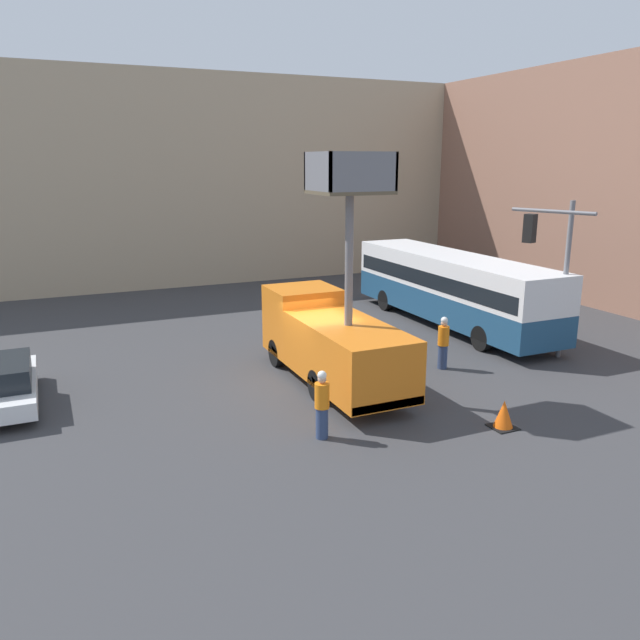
% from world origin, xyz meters
% --- Properties ---
extents(ground_plane, '(120.00, 120.00, 0.00)m').
position_xyz_m(ground_plane, '(0.00, 0.00, 0.00)').
color(ground_plane, '#38383A').
extents(building_backdrop_far, '(44.00, 10.00, 11.69)m').
position_xyz_m(building_backdrop_far, '(0.00, 22.44, 5.84)').
color(building_backdrop_far, tan).
rests_on(building_backdrop_far, ground_plane).
extents(utility_truck, '(2.27, 7.09, 7.19)m').
position_xyz_m(utility_truck, '(0.60, -0.24, 1.55)').
color(utility_truck, orange).
rests_on(utility_truck, ground_plane).
extents(city_bus, '(2.61, 11.69, 3.06)m').
position_xyz_m(city_bus, '(8.42, 4.27, 1.79)').
color(city_bus, navy).
rests_on(city_bus, ground_plane).
extents(traffic_light_pole, '(3.01, 2.76, 5.63)m').
position_xyz_m(traffic_light_pole, '(8.35, -1.47, 3.80)').
color(traffic_light_pole, slate).
rests_on(traffic_light_pole, ground_plane).
extents(road_worker_near_truck, '(0.38, 0.38, 1.83)m').
position_xyz_m(road_worker_near_truck, '(-1.35, -3.89, 0.91)').
color(road_worker_near_truck, navy).
rests_on(road_worker_near_truck, ground_plane).
extents(road_worker_directing, '(0.38, 0.38, 1.83)m').
position_xyz_m(road_worker_directing, '(4.72, -0.49, 0.92)').
color(road_worker_directing, navy).
rests_on(road_worker_directing, ground_plane).
extents(traffic_cone_near_truck, '(0.67, 0.67, 0.77)m').
position_xyz_m(traffic_cone_near_truck, '(3.35, -5.28, 0.36)').
color(traffic_cone_near_truck, black).
rests_on(traffic_cone_near_truck, ground_plane).
extents(parked_car_curbside, '(1.88, 4.61, 1.41)m').
position_xyz_m(parked_car_curbside, '(-8.96, 1.81, 0.72)').
color(parked_car_curbside, silver).
rests_on(parked_car_curbside, ground_plane).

